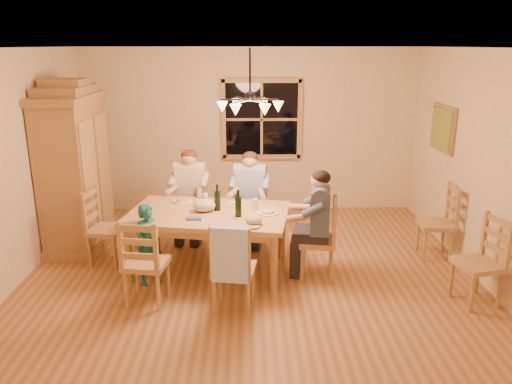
{
  "coord_description": "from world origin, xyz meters",
  "views": [
    {
      "loc": [
        -0.03,
        -5.73,
        2.73
      ],
      "look_at": [
        0.07,
        0.1,
        1.0
      ],
      "focal_mm": 35.0,
      "sensor_mm": 36.0,
      "label": 1
    }
  ],
  "objects_px": {
    "chandelier": "(250,104)",
    "armoire": "(75,171)",
    "chair_far_left": "(191,220)",
    "chair_far_right": "(250,223)",
    "chair_near_right": "(234,282)",
    "chair_near_left": "(147,276)",
    "adult_plaid_man": "(250,187)",
    "wine_bottle_a": "(217,197)",
    "wine_bottle_b": "(238,203)",
    "chair_spare_front": "(476,277)",
    "chair_spare_back": "(435,235)",
    "dining_table": "(209,219)",
    "adult_woman": "(190,184)",
    "chair_end_right": "(317,253)",
    "chair_end_left": "(108,241)",
    "adult_slate_man": "(319,211)",
    "child": "(149,244)"
  },
  "relations": [
    {
      "from": "wine_bottle_a",
      "to": "wine_bottle_b",
      "type": "xyz_separation_m",
      "value": [
        0.26,
        -0.24,
        0.0
      ]
    },
    {
      "from": "wine_bottle_a",
      "to": "chair_spare_front",
      "type": "height_order",
      "value": "wine_bottle_a"
    },
    {
      "from": "adult_woman",
      "to": "wine_bottle_b",
      "type": "bearing_deg",
      "value": 130.63
    },
    {
      "from": "chair_end_right",
      "to": "chair_near_right",
      "type": "bearing_deg",
      "value": 136.74
    },
    {
      "from": "armoire",
      "to": "chair_far_left",
      "type": "xyz_separation_m",
      "value": [
        1.57,
        0.05,
        -0.75
      ]
    },
    {
      "from": "chandelier",
      "to": "armoire",
      "type": "distance_m",
      "value": 2.81
    },
    {
      "from": "chair_end_left",
      "to": "wine_bottle_a",
      "type": "xyz_separation_m",
      "value": [
        1.43,
        -0.15,
        0.62
      ]
    },
    {
      "from": "chair_near_left",
      "to": "adult_woman",
      "type": "xyz_separation_m",
      "value": [
        0.29,
        1.8,
        0.54
      ]
    },
    {
      "from": "chair_end_left",
      "to": "wine_bottle_b",
      "type": "distance_m",
      "value": 1.85
    },
    {
      "from": "armoire",
      "to": "adult_plaid_man",
      "type": "bearing_deg",
      "value": -2.06
    },
    {
      "from": "chandelier",
      "to": "chair_near_left",
      "type": "height_order",
      "value": "chandelier"
    },
    {
      "from": "dining_table",
      "to": "adult_plaid_man",
      "type": "bearing_deg",
      "value": 58.53
    },
    {
      "from": "chandelier",
      "to": "armoire",
      "type": "height_order",
      "value": "chandelier"
    },
    {
      "from": "chair_spare_front",
      "to": "chair_spare_back",
      "type": "xyz_separation_m",
      "value": [
        0.0,
        1.25,
        0.0
      ]
    },
    {
      "from": "chair_end_right",
      "to": "chair_spare_front",
      "type": "height_order",
      "value": "same"
    },
    {
      "from": "adult_slate_man",
      "to": "child",
      "type": "bearing_deg",
      "value": 103.83
    },
    {
      "from": "adult_slate_man",
      "to": "wine_bottle_b",
      "type": "xyz_separation_m",
      "value": [
        -0.95,
        0.04,
        0.08
      ]
    },
    {
      "from": "chair_far_right",
      "to": "chair_near_right",
      "type": "height_order",
      "value": "same"
    },
    {
      "from": "chair_far_left",
      "to": "chair_near_left",
      "type": "distance_m",
      "value": 1.82
    },
    {
      "from": "chair_near_left",
      "to": "child",
      "type": "relative_size",
      "value": 1.01
    },
    {
      "from": "chair_end_right",
      "to": "adult_slate_man",
      "type": "xyz_separation_m",
      "value": [
        0.0,
        0.0,
        0.54
      ]
    },
    {
      "from": "chair_end_right",
      "to": "chair_spare_front",
      "type": "relative_size",
      "value": 1.0
    },
    {
      "from": "adult_woman",
      "to": "child",
      "type": "height_order",
      "value": "adult_woman"
    },
    {
      "from": "chair_near_left",
      "to": "wine_bottle_b",
      "type": "xyz_separation_m",
      "value": [
        0.99,
        0.65,
        0.62
      ]
    },
    {
      "from": "chair_end_right",
      "to": "wine_bottle_b",
      "type": "distance_m",
      "value": 1.14
    },
    {
      "from": "chandelier",
      "to": "chair_far_left",
      "type": "relative_size",
      "value": 0.78
    },
    {
      "from": "child",
      "to": "chair_spare_front",
      "type": "height_order",
      "value": "chair_spare_front"
    },
    {
      "from": "chair_far_right",
      "to": "chair_end_right",
      "type": "xyz_separation_m",
      "value": [
        0.81,
        -1.05,
        0.0
      ]
    },
    {
      "from": "wine_bottle_b",
      "to": "chair_spare_front",
      "type": "bearing_deg",
      "value": -15.82
    },
    {
      "from": "chair_near_right",
      "to": "wine_bottle_b",
      "type": "height_order",
      "value": "wine_bottle_b"
    },
    {
      "from": "dining_table",
      "to": "wine_bottle_b",
      "type": "relative_size",
      "value": 6.35
    },
    {
      "from": "chair_near_right",
      "to": "adult_plaid_man",
      "type": "distance_m",
      "value": 1.91
    },
    {
      "from": "adult_slate_man",
      "to": "dining_table",
      "type": "bearing_deg",
      "value": 90.0
    },
    {
      "from": "armoire",
      "to": "wine_bottle_a",
      "type": "height_order",
      "value": "armoire"
    },
    {
      "from": "chair_far_left",
      "to": "adult_woman",
      "type": "bearing_deg",
      "value": -80.91
    },
    {
      "from": "chair_spare_front",
      "to": "chandelier",
      "type": "bearing_deg",
      "value": 58.24
    },
    {
      "from": "chair_near_left",
      "to": "adult_plaid_man",
      "type": "bearing_deg",
      "value": 64.8
    },
    {
      "from": "adult_woman",
      "to": "wine_bottle_b",
      "type": "xyz_separation_m",
      "value": [
        0.71,
        -1.15,
        0.08
      ]
    },
    {
      "from": "chandelier",
      "to": "chair_far_right",
      "type": "relative_size",
      "value": 0.78
    },
    {
      "from": "chair_far_left",
      "to": "chair_end_left",
      "type": "xyz_separation_m",
      "value": [
        -0.99,
        -0.77,
        0.0
      ]
    },
    {
      "from": "chair_near_left",
      "to": "chair_far_right",
      "type": "bearing_deg",
      "value": 64.8
    },
    {
      "from": "chair_far_left",
      "to": "chair_spare_back",
      "type": "xyz_separation_m",
      "value": [
        3.3,
        -0.63,
        0.0
      ]
    },
    {
      "from": "adult_woman",
      "to": "chair_end_right",
      "type": "bearing_deg",
      "value": 153.43
    },
    {
      "from": "chair_far_right",
      "to": "child",
      "type": "height_order",
      "value": "chair_far_right"
    },
    {
      "from": "chair_far_right",
      "to": "adult_plaid_man",
      "type": "relative_size",
      "value": 1.13
    },
    {
      "from": "armoire",
      "to": "chair_near_left",
      "type": "height_order",
      "value": "armoire"
    },
    {
      "from": "chair_spare_front",
      "to": "dining_table",
      "type": "bearing_deg",
      "value": 60.01
    },
    {
      "from": "adult_woman",
      "to": "adult_plaid_man",
      "type": "xyz_separation_m",
      "value": [
        0.85,
        -0.14,
        0.0
      ]
    },
    {
      "from": "chandelier",
      "to": "chair_spare_front",
      "type": "bearing_deg",
      "value": -18.76
    },
    {
      "from": "chair_far_left",
      "to": "chair_far_right",
      "type": "xyz_separation_m",
      "value": [
        0.85,
        -0.14,
        0.0
      ]
    }
  ]
}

